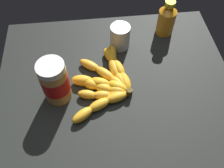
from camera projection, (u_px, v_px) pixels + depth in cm
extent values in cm
cube|color=black|center=(117.00, 93.00, 82.25)|extent=(79.62, 72.40, 3.96)
ellipsoid|color=gold|center=(125.00, 81.00, 80.50)|extent=(4.76, 8.18, 3.42)
ellipsoid|color=gold|center=(118.00, 68.00, 83.80)|extent=(5.56, 8.36, 3.42)
ellipsoid|color=gold|center=(110.00, 56.00, 86.92)|extent=(6.27, 8.42, 3.42)
ellipsoid|color=gold|center=(122.00, 82.00, 80.53)|extent=(5.92, 8.86, 3.22)
ellipsoid|color=gold|center=(115.00, 67.00, 84.03)|extent=(4.47, 8.65, 3.22)
ellipsoid|color=gold|center=(112.00, 53.00, 87.73)|extent=(3.59, 8.39, 3.22)
ellipsoid|color=gold|center=(119.00, 84.00, 80.11)|extent=(7.35, 8.33, 3.07)
ellipsoid|color=gold|center=(105.00, 74.00, 82.62)|extent=(7.92, 7.90, 3.07)
ellipsoid|color=gold|center=(90.00, 65.00, 84.71)|extent=(8.34, 7.31, 3.07)
ellipsoid|color=gold|center=(117.00, 88.00, 78.92)|extent=(8.18, 6.82, 3.65)
ellipsoid|color=gold|center=(100.00, 83.00, 80.01)|extent=(8.16, 6.02, 3.65)
ellipsoid|color=gold|center=(83.00, 81.00, 80.59)|extent=(7.93, 5.07, 3.65)
ellipsoid|color=gold|center=(118.00, 91.00, 78.42)|extent=(6.50, 4.84, 3.33)
ellipsoid|color=gold|center=(104.00, 88.00, 79.05)|extent=(6.64, 5.36, 3.33)
ellipsoid|color=gold|center=(91.00, 84.00, 79.99)|extent=(6.68, 5.81, 3.33)
ellipsoid|color=gold|center=(117.00, 94.00, 77.88)|extent=(6.15, 3.13, 2.98)
ellipsoid|color=gold|center=(102.00, 95.00, 77.68)|extent=(6.35, 3.59, 2.98)
ellipsoid|color=gold|center=(87.00, 95.00, 77.85)|extent=(6.60, 4.31, 2.98)
ellipsoid|color=gold|center=(116.00, 97.00, 77.12)|extent=(8.14, 5.13, 3.20)
ellipsoid|color=gold|center=(99.00, 105.00, 75.57)|extent=(8.20, 6.10, 3.20)
ellipsoid|color=gold|center=(83.00, 115.00, 73.54)|extent=(8.05, 6.91, 3.20)
cylinder|color=brown|center=(129.00, 92.00, 77.92)|extent=(2.00, 2.00, 3.00)
cylinder|color=#BF8442|center=(56.00, 84.00, 73.81)|extent=(8.34, 8.34, 13.39)
cylinder|color=#B71414|center=(55.00, 83.00, 73.26)|extent=(8.50, 8.50, 6.03)
cylinder|color=silver|center=(50.00, 68.00, 67.50)|extent=(8.21, 8.21, 2.00)
cylinder|color=orange|center=(166.00, 22.00, 92.39)|extent=(6.62, 6.62, 9.85)
cone|color=orange|center=(169.00, 9.00, 87.32)|extent=(6.62, 6.62, 2.51)
cylinder|color=yellow|center=(170.00, 4.00, 85.54)|extent=(3.79, 3.79, 1.84)
cylinder|color=silver|center=(120.00, 37.00, 88.45)|extent=(7.18, 7.18, 9.11)
torus|color=silver|center=(117.00, 27.00, 90.77)|extent=(1.36, 5.07, 5.01)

